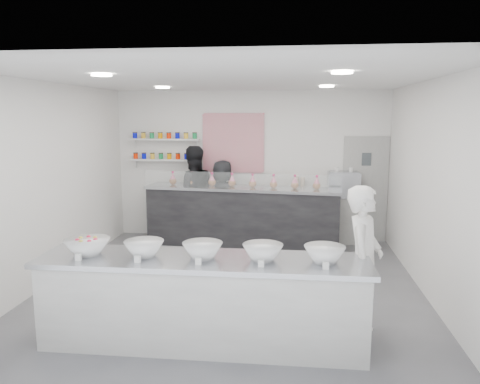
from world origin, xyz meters
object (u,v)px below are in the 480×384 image
(back_bar, at_px, (242,217))
(espresso_ledge, at_px, (327,219))
(prep_counter, at_px, (203,301))
(staff_left, at_px, (193,194))
(staff_right, at_px, (223,201))
(woman_prep, at_px, (363,262))
(espresso_machine, at_px, (344,184))

(back_bar, relative_size, espresso_ledge, 2.96)
(prep_counter, height_order, back_bar, back_bar)
(staff_left, distance_m, staff_right, 0.62)
(espresso_ledge, xyz_separation_m, woman_prep, (0.14, -4.02, 0.40))
(espresso_machine, xyz_separation_m, staff_left, (-2.98, -0.18, -0.22))
(back_bar, bearing_deg, espresso_ledge, 22.60)
(staff_left, height_order, staff_right, staff_left)
(staff_left, bearing_deg, espresso_ledge, 163.60)
(prep_counter, bearing_deg, back_bar, 89.79)
(woman_prep, bearing_deg, espresso_machine, 14.37)
(espresso_machine, bearing_deg, staff_left, -176.54)
(espresso_ledge, height_order, woman_prep, woman_prep)
(espresso_ledge, distance_m, staff_right, 2.10)
(woman_prep, bearing_deg, staff_left, 52.96)
(prep_counter, distance_m, espresso_machine, 4.90)
(staff_left, bearing_deg, espresso_machine, 163.20)
(woman_prep, distance_m, staff_left, 4.76)
(espresso_ledge, xyz_separation_m, espresso_machine, (0.31, 0.00, 0.70))
(back_bar, height_order, staff_left, staff_left)
(espresso_ledge, xyz_separation_m, staff_left, (-2.67, -0.18, 0.49))
(prep_counter, relative_size, espresso_machine, 5.90)
(prep_counter, xyz_separation_m, espresso_ledge, (1.63, 4.45, -0.02))
(prep_counter, relative_size, espresso_ledge, 2.86)
(back_bar, bearing_deg, staff_right, 150.10)
(prep_counter, bearing_deg, staff_right, 95.53)
(espresso_machine, height_order, woman_prep, woman_prep)
(back_bar, bearing_deg, woman_prep, -57.36)
(woman_prep, distance_m, staff_right, 4.43)
(staff_left, relative_size, staff_right, 1.16)
(woman_prep, bearing_deg, back_bar, 43.49)
(back_bar, height_order, staff_right, staff_right)
(espresso_ledge, relative_size, staff_left, 0.66)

